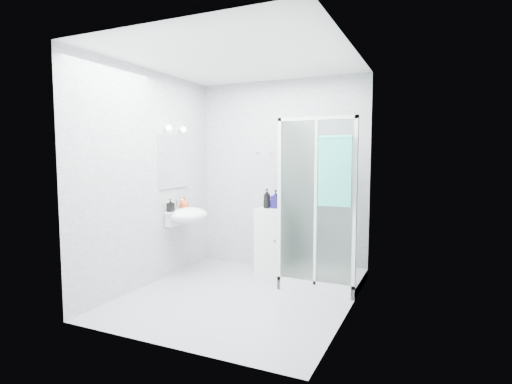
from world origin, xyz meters
The scene contains 12 objects.
room centered at (0.00, 0.00, 1.30)m, with size 2.40×2.60×2.60m.
shower_enclosure centered at (0.67, 0.77, 0.45)m, with size 0.90×0.95×2.00m.
wall_basin centered at (-0.99, 0.45, 0.80)m, with size 0.46×0.56×0.35m.
mirror centered at (-1.19, 0.45, 1.50)m, with size 0.02×0.60×0.70m, color white.
vanity_lights centered at (-1.14, 0.45, 1.92)m, with size 0.10×0.40×0.08m.
wall_hooks centered at (-0.25, 1.26, 1.62)m, with size 0.23×0.06×0.03m.
storage_cabinet centered at (-0.02, 1.02, 0.44)m, with size 0.38×0.40×0.88m.
hand_towel centered at (0.97, 0.37, 1.43)m, with size 0.36×0.05×0.76m.
shampoo_bottle_a centered at (-0.07, 0.97, 1.01)m, with size 0.10×0.10×0.26m, color black.
shampoo_bottle_b centered at (0.03, 1.03, 1.00)m, with size 0.11×0.11×0.24m, color #120C4D.
soap_dispenser_orange centered at (-1.11, 0.58, 0.94)m, with size 0.13×0.13×0.16m, color #C34216.
soap_dispenser_black centered at (-1.11, 0.27, 0.94)m, with size 0.07×0.08×0.16m, color black.
Camera 1 is at (1.96, -3.87, 1.56)m, focal length 28.00 mm.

